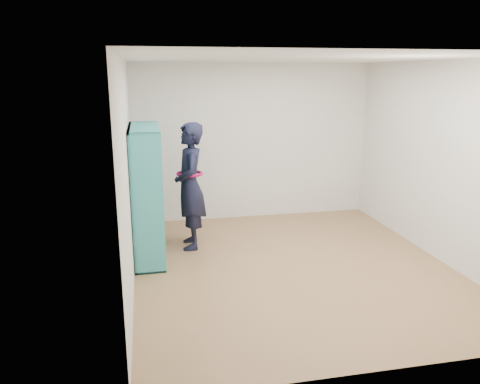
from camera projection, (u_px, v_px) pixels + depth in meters
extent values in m
plane|color=olive|center=(292.00, 266.00, 6.06)|extent=(4.50, 4.50, 0.00)
plane|color=white|center=(298.00, 58.00, 5.41)|extent=(4.50, 4.50, 0.00)
cube|color=silver|center=(128.00, 175.00, 5.35)|extent=(0.02, 4.50, 2.60)
cube|color=silver|center=(441.00, 162.00, 6.13)|extent=(0.02, 4.50, 2.60)
cube|color=silver|center=(253.00, 142.00, 7.87)|extent=(4.00, 0.02, 2.60)
cube|color=silver|center=(386.00, 225.00, 3.60)|extent=(4.00, 0.02, 2.60)
cube|color=teal|center=(148.00, 206.00, 5.62)|extent=(0.39, 0.03, 1.77)
cube|color=teal|center=(146.00, 182.00, 6.85)|extent=(0.39, 0.03, 1.77)
cube|color=teal|center=(150.00, 254.00, 6.45)|extent=(0.39, 1.33, 0.03)
cube|color=teal|center=(144.00, 127.00, 6.02)|extent=(0.39, 1.33, 0.03)
cube|color=teal|center=(133.00, 193.00, 6.20)|extent=(0.03, 1.33, 1.77)
cube|color=teal|center=(147.00, 197.00, 6.04)|extent=(0.36, 0.03, 1.71)
cube|color=teal|center=(147.00, 189.00, 6.44)|extent=(0.36, 0.03, 1.71)
cube|color=teal|center=(148.00, 223.00, 6.34)|extent=(0.36, 1.27, 0.03)
cube|color=teal|center=(147.00, 193.00, 6.24)|extent=(0.36, 1.27, 0.03)
cube|color=teal|center=(145.00, 161.00, 6.13)|extent=(0.36, 1.27, 0.03)
cube|color=beige|center=(152.00, 260.00, 6.03)|extent=(0.24, 0.15, 0.09)
cube|color=black|center=(151.00, 222.00, 5.84)|extent=(0.20, 0.18, 0.30)
cube|color=maroon|center=(150.00, 190.00, 5.74)|extent=(0.20, 0.18, 0.28)
cube|color=silver|center=(147.00, 164.00, 5.71)|extent=(0.24, 0.15, 0.06)
cube|color=navy|center=(152.00, 242.00, 6.35)|extent=(0.20, 0.18, 0.32)
cube|color=brown|center=(150.00, 213.00, 6.25)|extent=(0.20, 0.18, 0.30)
cube|color=#BFB28C|center=(148.00, 188.00, 6.22)|extent=(0.24, 0.15, 0.09)
cube|color=#26594C|center=(147.00, 149.00, 6.03)|extent=(0.20, 0.18, 0.31)
cube|color=beige|center=(151.00, 232.00, 6.75)|extent=(0.20, 0.18, 0.32)
cube|color=black|center=(149.00, 211.00, 6.73)|extent=(0.24, 0.15, 0.06)
cube|color=maroon|center=(148.00, 174.00, 6.54)|extent=(0.20, 0.18, 0.32)
cube|color=silver|center=(147.00, 145.00, 6.44)|extent=(0.20, 0.18, 0.28)
imported|color=black|center=(190.00, 186.00, 6.54)|extent=(0.44, 0.66, 1.79)
torus|color=#A40C45|center=(190.00, 174.00, 6.50)|extent=(0.38, 0.38, 0.04)
cube|color=silver|center=(180.00, 177.00, 6.57)|extent=(0.02, 0.09, 0.14)
cube|color=black|center=(180.00, 177.00, 6.57)|extent=(0.02, 0.09, 0.13)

